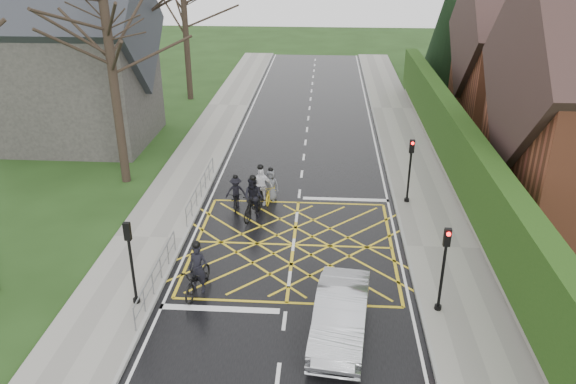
# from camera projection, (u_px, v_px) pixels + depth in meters

# --- Properties ---
(ground) EXTENTS (120.00, 120.00, 0.00)m
(ground) POSITION_uv_depth(u_px,v_px,m) (293.00, 245.00, 23.00)
(ground) COLOR black
(ground) RESTS_ON ground
(road) EXTENTS (9.00, 80.00, 0.01)m
(road) POSITION_uv_depth(u_px,v_px,m) (293.00, 245.00, 22.99)
(road) COLOR black
(road) RESTS_ON ground
(sidewalk_right) EXTENTS (3.00, 80.00, 0.15)m
(sidewalk_right) POSITION_uv_depth(u_px,v_px,m) (442.00, 248.00, 22.60)
(sidewalk_right) COLOR gray
(sidewalk_right) RESTS_ON ground
(sidewalk_left) EXTENTS (3.00, 80.00, 0.15)m
(sidewalk_left) POSITION_uv_depth(u_px,v_px,m) (150.00, 238.00, 23.34)
(sidewalk_left) COLOR gray
(sidewalk_left) RESTS_ON ground
(stone_wall) EXTENTS (0.50, 38.00, 0.70)m
(stone_wall) POSITION_uv_depth(u_px,v_px,m) (456.00, 183.00, 27.81)
(stone_wall) COLOR slate
(stone_wall) RESTS_ON ground
(hedge) EXTENTS (0.90, 38.00, 2.80)m
(hedge) POSITION_uv_depth(u_px,v_px,m) (461.00, 150.00, 27.08)
(hedge) COLOR #193B10
(hedge) RESTS_ON stone_wall
(house_far) EXTENTS (9.80, 8.80, 10.30)m
(house_far) POSITION_uv_depth(u_px,v_px,m) (535.00, 56.00, 36.59)
(house_far) COLOR brown
(house_far) RESTS_ON ground
(conifer) EXTENTS (4.60, 4.60, 10.00)m
(conifer) POSITION_uv_depth(u_px,v_px,m) (450.00, 27.00, 43.82)
(conifer) COLOR black
(conifer) RESTS_ON ground
(church) EXTENTS (8.80, 7.80, 11.00)m
(church) POSITION_uv_depth(u_px,v_px,m) (74.00, 60.00, 32.66)
(church) COLOR #2D2B28
(church) RESTS_ON ground
(tree_near) EXTENTS (9.24, 9.24, 11.44)m
(tree_near) POSITION_uv_depth(u_px,v_px,m) (106.00, 23.00, 25.69)
(tree_near) COLOR black
(tree_near) RESTS_ON ground
(tree_far) EXTENTS (8.40, 8.40, 10.40)m
(tree_far) POSITION_uv_depth(u_px,v_px,m) (183.00, 1.00, 40.52)
(tree_far) COLOR black
(tree_far) RESTS_ON ground
(railing_south) EXTENTS (0.05, 5.04, 1.03)m
(railing_south) POSITION_uv_depth(u_px,v_px,m) (156.00, 271.00, 19.78)
(railing_south) COLOR slate
(railing_south) RESTS_ON ground
(railing_north) EXTENTS (0.05, 6.04, 1.03)m
(railing_north) POSITION_uv_depth(u_px,v_px,m) (201.00, 185.00, 26.58)
(railing_north) COLOR slate
(railing_north) RESTS_ON ground
(traffic_light_ne) EXTENTS (0.24, 0.31, 3.21)m
(traffic_light_ne) POSITION_uv_depth(u_px,v_px,m) (409.00, 172.00, 25.79)
(traffic_light_ne) COLOR black
(traffic_light_ne) RESTS_ON ground
(traffic_light_se) EXTENTS (0.24, 0.31, 3.21)m
(traffic_light_se) POSITION_uv_depth(u_px,v_px,m) (443.00, 271.00, 18.18)
(traffic_light_se) COLOR black
(traffic_light_se) RESTS_ON ground
(traffic_light_sw) EXTENTS (0.24, 0.31, 3.21)m
(traffic_light_sw) POSITION_uv_depth(u_px,v_px,m) (132.00, 264.00, 18.54)
(traffic_light_sw) COLOR black
(traffic_light_sw) RESTS_ON ground
(cyclist_rear) EXTENTS (1.10, 2.19, 2.03)m
(cyclist_rear) POSITION_uv_depth(u_px,v_px,m) (198.00, 276.00, 19.72)
(cyclist_rear) COLOR black
(cyclist_rear) RESTS_ON ground
(cyclist_back) EXTENTS (1.13, 2.12, 2.05)m
(cyclist_back) POSITION_uv_depth(u_px,v_px,m) (253.00, 201.00, 24.96)
(cyclist_back) COLOR black
(cyclist_back) RESTS_ON ground
(cyclist_mid) EXTENTS (1.03, 1.73, 1.62)m
(cyclist_mid) POSITION_uv_depth(u_px,v_px,m) (236.00, 195.00, 25.96)
(cyclist_mid) COLOR black
(cyclist_mid) RESTS_ON ground
(cyclist_front) EXTENTS (1.09, 2.02, 2.02)m
(cyclist_front) POSITION_uv_depth(u_px,v_px,m) (261.00, 190.00, 26.14)
(cyclist_front) COLOR black
(cyclist_front) RESTS_ON ground
(cyclist_lead) EXTENTS (0.81, 1.80, 1.69)m
(cyclist_lead) POSITION_uv_depth(u_px,v_px,m) (271.00, 189.00, 26.60)
(cyclist_lead) COLOR gold
(cyclist_lead) RESTS_ON ground
(car) EXTENTS (2.09, 4.71, 1.50)m
(car) POSITION_uv_depth(u_px,v_px,m) (341.00, 315.00, 17.54)
(car) COLOR #ACAEB3
(car) RESTS_ON ground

